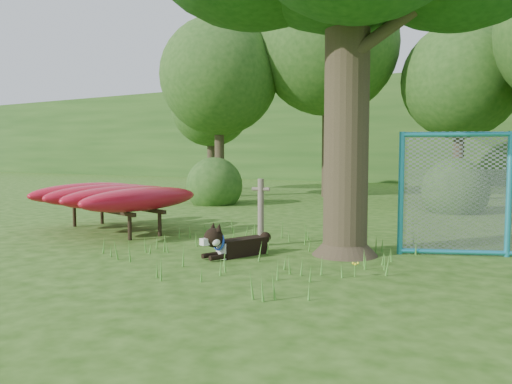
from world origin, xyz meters
The scene contains 13 objects.
ground centered at (0.00, 0.00, 0.00)m, with size 80.00×80.00×0.00m, color #234B0F.
wooden_post centered at (-0.12, 1.92, 0.62)m, with size 0.32×0.13×1.17m.
kayak_rack centered at (-3.57, 1.84, 0.74)m, with size 3.22×3.47×0.96m.
husky_dog centered at (-0.03, 0.87, 0.20)m, with size 0.67×1.20×0.57m.
fence_section centered at (3.66, 3.03, 0.98)m, with size 3.11×1.35×3.24m.
wildflower_clump centered at (2.04, 0.59, 0.16)m, with size 0.09×0.09×0.20m.
bg_tree_a centered at (-6.50, 10.00, 4.48)m, with size 4.40×4.40×6.70m.
bg_tree_b centered at (-3.00, 12.00, 5.61)m, with size 5.20×5.20×8.22m.
bg_tree_c centered at (1.50, 13.00, 4.11)m, with size 4.00×4.00×6.12m.
bg_tree_f centered at (-9.00, 13.00, 3.73)m, with size 3.60×3.60×5.55m.
shrub_left centered at (-5.00, 7.50, 0.00)m, with size 1.80×1.80×1.80m, color #254D19.
shrub_mid centered at (2.00, 9.00, 0.00)m, with size 1.80×1.80×1.80m, color #254D19.
wooded_hillside centered at (0.00, 28.00, 3.00)m, with size 80.00×12.00×6.00m, color #254D19.
Camera 1 is at (4.13, -5.56, 1.59)m, focal length 35.00 mm.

